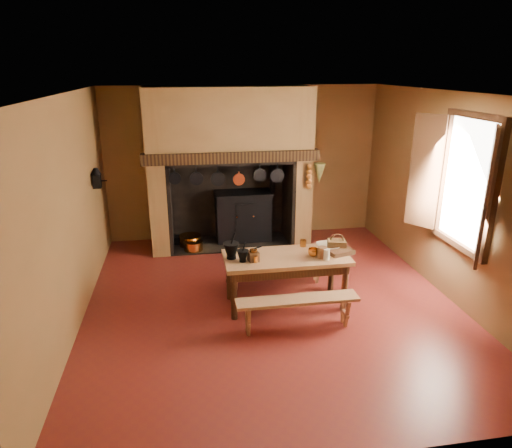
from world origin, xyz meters
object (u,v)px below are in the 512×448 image
at_px(coffee_grinder, 253,256).
at_px(wicker_basket, 337,245).
at_px(mixing_bowl, 328,247).
at_px(iron_range, 244,215).
at_px(bench_front, 297,306).
at_px(work_table, 286,264).

relative_size(coffee_grinder, wicker_basket, 0.71).
bearing_deg(wicker_basket, mixing_bowl, 177.69).
relative_size(iron_range, bench_front, 1.06).
xyz_separation_m(mixing_bowl, wicker_basket, (0.11, -0.03, 0.04)).
distance_m(work_table, mixing_bowl, 0.64).
height_order(iron_range, work_table, iron_range).
bearing_deg(coffee_grinder, iron_range, 74.98).
height_order(coffee_grinder, wicker_basket, wicker_basket).
distance_m(bench_front, mixing_bowl, 1.08).
height_order(coffee_grinder, mixing_bowl, coffee_grinder).
height_order(bench_front, mixing_bowl, mixing_bowl).
height_order(bench_front, coffee_grinder, coffee_grinder).
bearing_deg(iron_range, bench_front, -85.94).
bearing_deg(mixing_bowl, wicker_basket, -15.55).
height_order(iron_range, bench_front, iron_range).
xyz_separation_m(bench_front, coffee_grinder, (-0.46, 0.54, 0.48)).
bearing_deg(bench_front, work_table, 90.00).
xyz_separation_m(work_table, coffee_grinder, (-0.46, -0.10, 0.19)).
xyz_separation_m(work_table, mixing_bowl, (0.61, 0.13, 0.15)).
relative_size(bench_front, wicker_basket, 5.41).
height_order(iron_range, coffee_grinder, iron_range).
distance_m(work_table, bench_front, 0.71).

